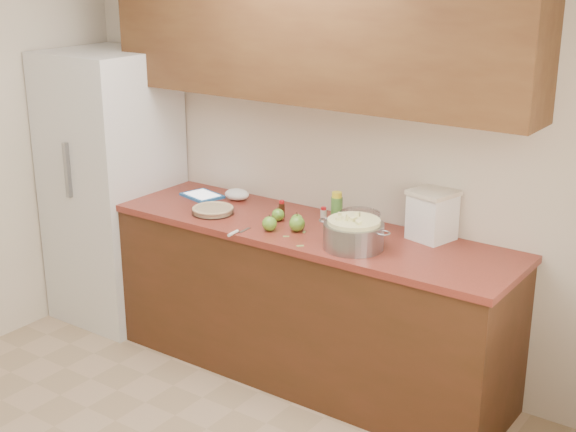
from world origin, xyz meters
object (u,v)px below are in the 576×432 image
Objects in this scene: tablet at (202,196)px; pie at (213,210)px; colander at (354,234)px; flour_canister at (432,215)px.

pie is at bearing -24.25° from tablet.
pie is at bearing 179.05° from colander.
colander is 0.46m from flour_canister.
flour_canister is (0.27, 0.36, 0.06)m from colander.
colander is 1.27m from tablet.
flour_canister is at bearing 15.60° from pie.
tablet is (-1.25, 0.23, -0.07)m from colander.
colander is 1.49× the size of tablet.
colander is at bearing -126.60° from flour_canister.
pie reaches higher than tablet.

